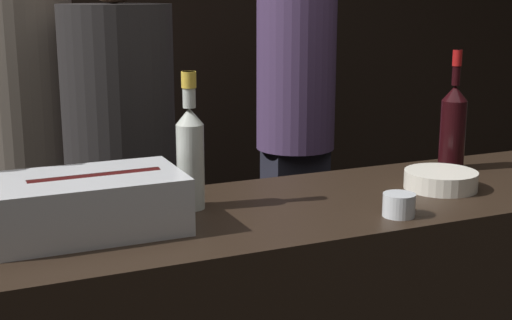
# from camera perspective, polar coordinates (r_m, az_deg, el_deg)

# --- Properties ---
(wall_back_chalkboard) EXTENTS (6.40, 0.06, 2.80)m
(wall_back_chalkboard) POSITION_cam_1_polar(r_m,az_deg,el_deg) (3.73, -13.25, 11.52)
(wall_back_chalkboard) COLOR black
(wall_back_chalkboard) RESTS_ON ground_plane
(ice_bin_with_bottles) EXTENTS (0.42, 0.25, 0.13)m
(ice_bin_with_bottles) POSITION_cam_1_polar(r_m,az_deg,el_deg) (1.64, -13.23, -3.20)
(ice_bin_with_bottles) COLOR #B7BABF
(ice_bin_with_bottles) RESTS_ON bar_counter
(bowl_white) EXTENTS (0.20, 0.20, 0.05)m
(bowl_white) POSITION_cam_1_polar(r_m,az_deg,el_deg) (2.02, 14.56, -1.51)
(bowl_white) COLOR silver
(bowl_white) RESTS_ON bar_counter
(candle_votive) EXTENTS (0.08, 0.08, 0.06)m
(candle_votive) POSITION_cam_1_polar(r_m,az_deg,el_deg) (1.75, 11.36, -3.53)
(candle_votive) COLOR silver
(candle_votive) RESTS_ON bar_counter
(rose_wine_bottle) EXTENTS (0.07, 0.07, 0.34)m
(rose_wine_bottle) POSITION_cam_1_polar(r_m,az_deg,el_deg) (1.76, -5.28, 0.70)
(rose_wine_bottle) COLOR #B2B7AD
(rose_wine_bottle) RESTS_ON bar_counter
(red_wine_bottle_tall) EXTENTS (0.08, 0.08, 0.36)m
(red_wine_bottle_tall) POSITION_cam_1_polar(r_m,az_deg,el_deg) (2.23, 15.49, 2.80)
(red_wine_bottle_tall) COLOR black
(red_wine_bottle_tall) RESTS_ON bar_counter
(person_in_hoodie) EXTENTS (0.36, 0.36, 1.74)m
(person_in_hoodie) POSITION_cam_1_polar(r_m,az_deg,el_deg) (2.74, -17.74, 1.75)
(person_in_hoodie) COLOR black
(person_in_hoodie) RESTS_ON ground_plane
(person_blond_tee) EXTENTS (0.38, 0.38, 1.66)m
(person_blond_tee) POSITION_cam_1_polar(r_m,az_deg,el_deg) (2.47, -10.74, -0.24)
(person_blond_tee) COLOR black
(person_blond_tee) RESTS_ON ground_plane
(person_grey_polo) EXTENTS (0.34, 0.34, 1.77)m
(person_grey_polo) POSITION_cam_1_polar(r_m,az_deg,el_deg) (3.13, 3.19, 4.16)
(person_grey_polo) COLOR black
(person_grey_polo) RESTS_ON ground_plane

